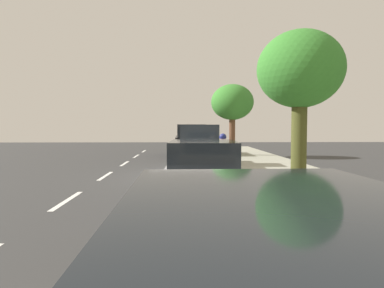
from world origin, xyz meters
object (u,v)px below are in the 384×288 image
at_px(parked_sedan_silver_second, 203,173).
at_px(street_tree_near_cyclist, 300,72).
at_px(parked_suv_black_far, 191,140).
at_px(bicycle_at_curb, 216,167).
at_px(parked_pickup_white_mid, 200,149).
at_px(cyclist_with_backpack, 223,152).
at_px(street_tree_mid_block, 232,103).

height_order(parked_sedan_silver_second, street_tree_near_cyclist, street_tree_near_cyclist).
distance_m(parked_suv_black_far, bicycle_at_curb, 9.17).
height_order(parked_pickup_white_mid, parked_suv_black_far, parked_suv_black_far).
xyz_separation_m(parked_suv_black_far, cyclist_with_backpack, (0.90, -9.55, -0.04)).
distance_m(parked_sedan_silver_second, parked_pickup_white_mid, 6.52).
height_order(bicycle_at_curb, street_tree_near_cyclist, street_tree_near_cyclist).
relative_size(parked_pickup_white_mid, street_tree_mid_block, 1.25).
relative_size(parked_sedan_silver_second, parked_suv_black_far, 0.95).
bearing_deg(street_tree_mid_block, parked_suv_black_far, 163.93).
relative_size(parked_sedan_silver_second, cyclist_with_backpack, 2.75).
distance_m(bicycle_at_curb, street_tree_near_cyclist, 4.77).
distance_m(parked_suv_black_far, cyclist_with_backpack, 9.59).
relative_size(parked_suv_black_far, street_tree_mid_block, 1.09).
relative_size(street_tree_near_cyclist, street_tree_mid_block, 0.98).
bearing_deg(parked_sedan_silver_second, parked_pickup_white_mid, 87.72).
distance_m(bicycle_at_curb, cyclist_with_backpack, 0.76).
relative_size(cyclist_with_backpack, street_tree_mid_block, 0.38).
bearing_deg(cyclist_with_backpack, bicycle_at_curb, 116.90).
xyz_separation_m(parked_pickup_white_mid, street_tree_mid_block, (2.30, 5.91, 2.41)).
distance_m(cyclist_with_backpack, street_tree_near_cyclist, 4.04).
xyz_separation_m(parked_suv_black_far, street_tree_near_cyclist, (2.53, -12.45, 2.25)).
xyz_separation_m(parked_sedan_silver_second, parked_pickup_white_mid, (0.26, 6.51, 0.15)).
height_order(parked_pickup_white_mid, street_tree_mid_block, street_tree_mid_block).
distance_m(parked_pickup_white_mid, street_tree_near_cyclist, 6.69).
bearing_deg(parked_pickup_white_mid, cyclist_with_backpack, -76.94).
bearing_deg(street_tree_mid_block, parked_pickup_white_mid, -111.29).
bearing_deg(street_tree_mid_block, cyclist_with_backpack, -100.45).
bearing_deg(parked_sedan_silver_second, bicycle_at_curb, 79.91).
bearing_deg(street_tree_mid_block, parked_sedan_silver_second, -101.65).
bearing_deg(cyclist_with_backpack, parked_sedan_silver_second, -104.55).
bearing_deg(cyclist_with_backpack, street_tree_mid_block, 79.55).
distance_m(parked_sedan_silver_second, cyclist_with_backpack, 3.73).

